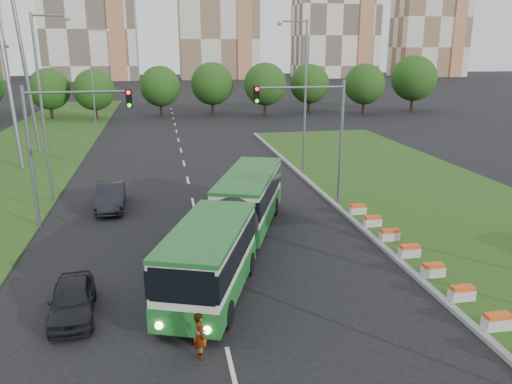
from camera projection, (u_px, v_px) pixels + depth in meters
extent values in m
plane|color=black|center=(279.00, 278.00, 22.33)|extent=(360.00, 360.00, 0.00)
cube|color=#284D16|center=(446.00, 206.00, 32.20)|extent=(14.00, 60.00, 0.15)
cube|color=gray|center=(344.00, 212.00, 30.94)|extent=(0.30, 60.00, 0.18)
cube|color=#284D16|center=(7.00, 168.00, 42.65)|extent=(12.00, 110.00, 0.10)
cylinder|color=slate|center=(341.00, 144.00, 31.80)|extent=(0.20, 0.20, 8.00)
cylinder|color=slate|center=(301.00, 87.00, 30.30)|extent=(5.50, 0.14, 0.14)
cube|color=black|center=(256.00, 95.00, 29.92)|extent=(0.32, 0.32, 1.00)
cylinder|color=slate|center=(31.00, 159.00, 27.54)|extent=(0.20, 0.20, 8.00)
cylinder|color=slate|center=(76.00, 92.00, 27.03)|extent=(5.50, 0.14, 0.14)
cube|color=black|center=(129.00, 99.00, 27.64)|extent=(0.32, 0.32, 1.00)
cube|color=silver|center=(336.00, 5.00, 167.19)|extent=(27.00, 15.00, 47.00)
cube|color=beige|center=(431.00, 18.00, 174.48)|extent=(24.00, 14.00, 40.00)
cube|color=beige|center=(245.00, 259.00, 20.00)|extent=(2.51, 6.93, 2.71)
cube|color=beige|center=(219.00, 197.00, 28.38)|extent=(2.51, 8.44, 2.71)
cylinder|color=black|center=(231.00, 226.00, 23.85)|extent=(2.51, 1.26, 2.51)
cube|color=#1B6125|center=(245.00, 280.00, 20.25)|extent=(2.59, 6.98, 0.95)
cube|color=#1B6125|center=(219.00, 212.00, 28.63)|extent=(2.59, 8.49, 0.95)
cube|color=black|center=(245.00, 249.00, 19.87)|extent=(2.59, 6.98, 1.05)
cube|color=black|center=(219.00, 189.00, 28.26)|extent=(2.59, 8.49, 1.05)
imported|color=black|center=(72.00, 300.00, 19.00)|extent=(1.94, 4.15, 1.37)
imported|color=black|center=(111.00, 196.00, 31.77)|extent=(1.81, 4.88, 1.59)
imported|color=gray|center=(200.00, 335.00, 16.39)|extent=(0.52, 0.68, 1.65)
cube|color=#F3530C|center=(200.00, 335.00, 17.28)|extent=(0.39, 0.34, 0.67)
cylinder|color=black|center=(201.00, 344.00, 17.19)|extent=(0.04, 0.16, 0.16)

